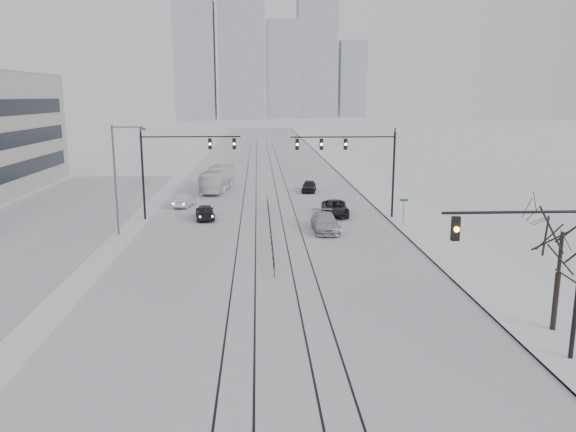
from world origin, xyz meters
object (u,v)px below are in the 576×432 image
(bare_tree, at_px, (562,243))
(box_truck, at_px, (218,179))
(sedan_sb_inner, at_px, (205,212))
(sedan_nb_right, at_px, (325,223))
(sedan_nb_far, at_px, (309,186))
(sedan_sb_outer, at_px, (184,200))
(sedan_nb_front, at_px, (335,208))
(traffic_mast_near, at_px, (544,260))

(bare_tree, distance_m, box_truck, 47.02)
(sedan_sb_inner, relative_size, sedan_nb_right, 0.80)
(sedan_nb_right, xyz_separation_m, sedan_nb_far, (0.43, 20.09, -0.07))
(sedan_sb_inner, height_order, sedan_nb_right, sedan_nb_right)
(sedan_sb_outer, xyz_separation_m, sedan_nb_far, (13.68, 8.55, 0.01))
(sedan_nb_right, distance_m, box_truck, 24.07)
(sedan_nb_far, bearing_deg, box_truck, -179.41)
(sedan_nb_far, bearing_deg, sedan_sb_inner, -118.06)
(sedan_sb_outer, bearing_deg, bare_tree, 133.38)
(sedan_nb_front, relative_size, sedan_nb_right, 0.99)
(sedan_sb_inner, relative_size, sedan_nb_far, 1.04)
(sedan_sb_outer, height_order, box_truck, box_truck)
(bare_tree, height_order, sedan_sb_outer, bare_tree)
(bare_tree, height_order, sedan_nb_far, bare_tree)
(sedan_nb_front, distance_m, sedan_nb_right, 6.55)
(traffic_mast_near, bearing_deg, sedan_sb_outer, 118.42)
(sedan_nb_front, xyz_separation_m, sedan_nb_right, (-1.70, -6.33, 0.04))
(sedan_sb_inner, xyz_separation_m, sedan_nb_right, (10.58, -5.37, 0.05))
(sedan_sb_outer, relative_size, sedan_nb_right, 0.78)
(bare_tree, bearing_deg, box_truck, 113.92)
(sedan_nb_far, bearing_deg, sedan_sb_outer, -139.28)
(sedan_sb_inner, bearing_deg, box_truck, -98.17)
(box_truck, bearing_deg, sedan_sb_outer, 82.69)
(traffic_mast_near, relative_size, sedan_nb_far, 1.75)
(sedan_sb_inner, height_order, box_truck, box_truck)
(traffic_mast_near, height_order, bare_tree, traffic_mast_near)
(sedan_sb_outer, height_order, sedan_nb_far, sedan_nb_far)
(sedan_nb_far, relative_size, box_truck, 0.40)
(traffic_mast_near, height_order, sedan_nb_right, traffic_mast_near)
(sedan_nb_far, height_order, box_truck, box_truck)
(traffic_mast_near, xyz_separation_m, sedan_sb_outer, (-19.36, 35.78, -3.89))
(sedan_nb_front, relative_size, sedan_nb_far, 1.29)
(sedan_sb_inner, distance_m, sedan_sb_outer, 6.73)
(sedan_sb_inner, height_order, sedan_sb_outer, sedan_sb_inner)
(sedan_nb_front, xyz_separation_m, sedan_nb_far, (-1.27, 13.76, -0.03))
(box_truck, bearing_deg, traffic_mast_near, 117.82)
(sedan_nb_front, height_order, box_truck, box_truck)
(sedan_sb_outer, bearing_deg, traffic_mast_near, 128.21)
(sedan_nb_far, bearing_deg, bare_tree, -70.19)
(traffic_mast_near, distance_m, bare_tree, 3.85)
(traffic_mast_near, relative_size, box_truck, 0.70)
(traffic_mast_near, bearing_deg, sedan_nb_right, 104.16)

